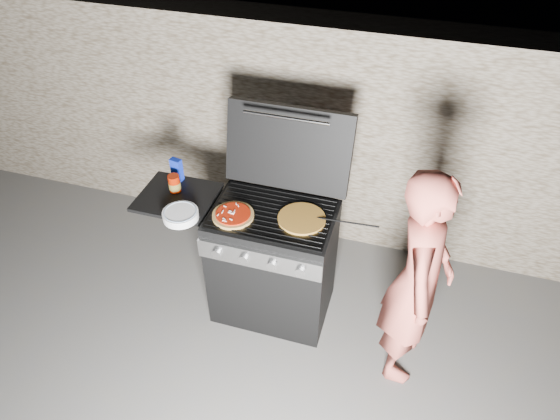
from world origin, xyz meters
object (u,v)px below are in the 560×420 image
(pizza_topped, at_px, (233,215))
(person, at_px, (418,281))
(sauce_jar, at_px, (174,183))
(gas_grill, at_px, (239,256))

(pizza_topped, xyz_separation_m, person, (1.18, -0.08, -0.15))
(pizza_topped, height_order, person, person)
(sauce_jar, height_order, person, person)
(gas_grill, xyz_separation_m, pizza_topped, (0.02, -0.10, 0.47))
(gas_grill, relative_size, sauce_jar, 11.07)
(gas_grill, height_order, pizza_topped, pizza_topped)
(gas_grill, height_order, sauce_jar, sauce_jar)
(gas_grill, relative_size, person, 0.87)
(pizza_topped, bearing_deg, person, -4.10)
(pizza_topped, xyz_separation_m, sauce_jar, (-0.47, 0.15, 0.04))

